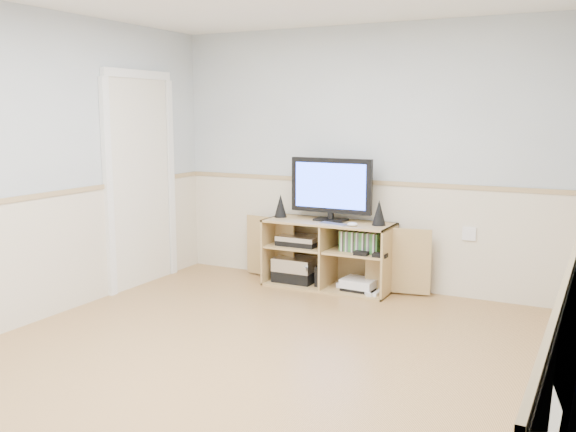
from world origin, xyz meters
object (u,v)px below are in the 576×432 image
Objects in this scene: keyboard at (333,224)px; monitor at (331,187)px; game_consoles at (359,285)px; media_cabinet at (331,253)px.

monitor is at bearing 130.43° from keyboard.
game_consoles is (0.32, -0.06, -0.91)m from monitor.
monitor is at bearing 169.28° from game_consoles.
monitor is at bearing -90.00° from media_cabinet.
keyboard is at bearing -62.00° from media_cabinet.
media_cabinet is 7.17× the size of keyboard.
game_consoles is (0.32, -0.07, -0.26)m from media_cabinet.
media_cabinet is at bearing 168.02° from game_consoles.
keyboard is 0.60× the size of game_consoles.
keyboard is 0.64m from game_consoles.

